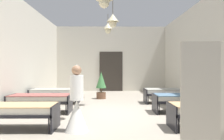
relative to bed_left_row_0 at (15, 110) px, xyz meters
The scene contains 10 objects.
ground_plane 3.00m from the bed_left_row_0, 39.98° to the left, with size 7.23×13.88×0.10m, color #9E9384.
room_shell 4.31m from the bed_left_row_0, 55.82° to the left, with size 7.03×13.48×3.94m.
bed_left_row_0 is the anchor object (origin of this frame).
bed_right_row_0 4.53m from the bed_left_row_0, ahead, with size 1.90×0.84×0.57m.
bed_left_row_1 1.90m from the bed_left_row_0, 90.00° to the left, with size 1.90×0.84×0.57m.
bed_right_row_1 4.91m from the bed_left_row_0, 22.75° to the left, with size 1.90×0.84×0.57m.
bed_left_row_2 3.80m from the bed_left_row_0, 90.00° to the left, with size 1.90×0.84×0.57m.
bed_right_row_2 5.91m from the bed_left_row_0, 39.98° to the left, with size 1.90×0.84×0.57m.
nurse_near_aisle 1.46m from the bed_left_row_0, ahead, with size 0.52×0.52×1.49m.
potted_plant 5.41m from the bed_left_row_0, 70.68° to the left, with size 0.47×0.47×1.24m.
Camera 1 is at (-0.10, -7.06, 1.41)m, focal length 36.03 mm.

